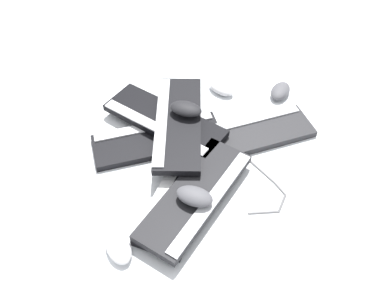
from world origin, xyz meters
TOP-DOWN VIEW (x-y plane):
  - ground_plane at (0.00, 0.00)m, footprint 3.20×3.20m
  - keyboard_0 at (0.18, -0.12)m, footprint 0.46×0.35m
  - keyboard_1 at (-0.02, 0.15)m, footprint 0.22×0.46m
  - keyboard_2 at (-0.05, -0.17)m, footprint 0.20×0.45m
  - keyboard_3 at (0.23, -0.09)m, footprint 0.43×0.41m
  - keyboard_4 at (-0.11, -0.14)m, footprint 0.41×0.42m
  - keyboard_5 at (-0.06, -0.10)m, footprint 0.46×0.22m
  - mouse_0 at (-0.22, 0.32)m, footprint 0.13×0.12m
  - mouse_1 at (-0.08, -0.07)m, footprint 0.11×0.13m
  - mouse_2 at (0.26, -0.10)m, footprint 0.11×0.13m
  - mouse_3 at (-0.27, 0.10)m, footprint 0.13×0.12m
  - mouse_4 at (0.35, -0.32)m, footprint 0.12×0.10m
  - cable_0 at (0.14, 0.14)m, footprint 0.38×0.14m

SIDE VIEW (x-z plane):
  - ground_plane at x=0.00m, z-range 0.00..0.00m
  - cable_0 at x=0.14m, z-range 0.00..0.01m
  - keyboard_0 at x=0.18m, z-range 0.00..0.03m
  - keyboard_1 at x=-0.02m, z-range 0.00..0.03m
  - keyboard_2 at x=-0.05m, z-range 0.00..0.03m
  - mouse_0 at x=-0.22m, z-range 0.00..0.04m
  - mouse_3 at x=-0.27m, z-range 0.00..0.04m
  - mouse_4 at x=0.35m, z-range 0.00..0.04m
  - keyboard_3 at x=0.23m, z-range 0.03..0.06m
  - keyboard_4 at x=-0.11m, z-range 0.03..0.06m
  - keyboard_5 at x=-0.06m, z-range 0.06..0.09m
  - mouse_2 at x=0.26m, z-range 0.06..0.10m
  - mouse_1 at x=-0.08m, z-range 0.09..0.13m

